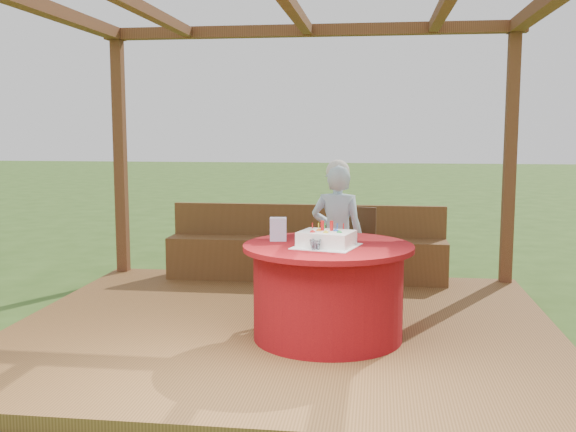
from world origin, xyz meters
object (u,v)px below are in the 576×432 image
object	(u,v)px
drinking_glass	(315,245)
chair	(350,250)
elderly_woman	(337,234)
table	(328,291)
gift_bag	(278,229)
birthday_cake	(327,239)
bench	(306,255)

from	to	relation	value
drinking_glass	chair	bearing A→B (deg)	81.97
chair	drinking_glass	bearing A→B (deg)	-98.03
elderly_woman	drinking_glass	bearing A→B (deg)	-94.24
table	gift_bag	world-z (taller)	gift_bag
elderly_woman	birthday_cake	distance (m)	1.04
chair	bench	bearing A→B (deg)	119.78
gift_bag	drinking_glass	xyz separation A→B (m)	(0.33, -0.39, -0.05)
chair	birthday_cake	size ratio (longest dim) A/B	1.64
gift_bag	elderly_woman	bearing A→B (deg)	54.05
bench	drinking_glass	world-z (taller)	drinking_glass
table	bench	bearing A→B (deg)	100.78
bench	chair	xyz separation A→B (m)	(0.51, -0.90, 0.23)
bench	table	distance (m)	2.08
drinking_glass	gift_bag	bearing A→B (deg)	130.21
table	chair	xyz separation A→B (m)	(0.12, 1.15, 0.12)
birthday_cake	drinking_glass	world-z (taller)	birthday_cake
bench	table	xyz separation A→B (m)	(0.39, -2.05, 0.11)
bench	chair	bearing A→B (deg)	-60.22
bench	gift_bag	xyz separation A→B (m)	(-0.02, -1.92, 0.57)
elderly_woman	drinking_glass	world-z (taller)	elderly_woman
elderly_woman	drinking_glass	size ratio (longest dim) A/B	15.58
drinking_glass	table	bearing A→B (deg)	74.08
bench	birthday_cake	world-z (taller)	birthday_cake
birthday_cake	table	bearing A→B (deg)	85.69
table	chair	distance (m)	1.16
bench	drinking_glass	xyz separation A→B (m)	(0.31, -2.31, 0.51)
table	elderly_woman	world-z (taller)	elderly_woman
bench	table	world-z (taller)	bench
table	birthday_cake	size ratio (longest dim) A/B	2.42
birthday_cake	bench	bearing A→B (deg)	100.14
birthday_cake	drinking_glass	xyz separation A→B (m)	(-0.07, -0.17, -0.02)
bench	chair	distance (m)	1.06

